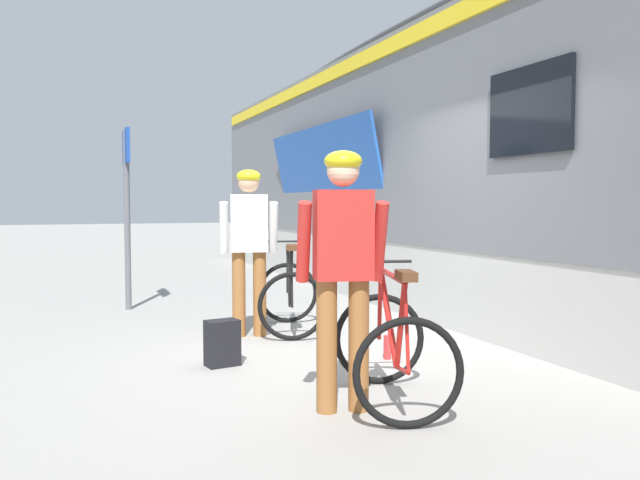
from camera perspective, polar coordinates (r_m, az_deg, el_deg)
name	(u,v)px	position (r m, az deg, el deg)	size (l,w,h in m)	color
ground_plane	(346,350)	(6.36, 2.26, -9.59)	(80.00, 80.00, 0.00)	gray
train_car	(497,162)	(9.17, 15.17, 6.61)	(3.21, 17.52, 3.88)	slate
cyclist_near_in_white	(249,237)	(6.92, -6.22, 0.27)	(0.65, 0.39, 1.76)	#935B2D
cyclist_far_in_red	(343,257)	(4.38, 2.01, -1.45)	(0.65, 0.40, 1.76)	#935B2D
bicycle_near_black	(290,295)	(7.21, -2.66, -4.81)	(0.98, 1.22, 0.99)	black
bicycle_far_red	(392,348)	(4.65, 6.34, -9.33)	(0.98, 1.23, 0.99)	black
backpack_on_platform	(222,343)	(5.79, -8.53, -8.88)	(0.28, 0.18, 0.40)	black
water_bottle_near_the_bikes	(387,347)	(6.02, 5.90, -9.29)	(0.07, 0.07, 0.22)	red
platform_sign_post	(127,187)	(8.97, -16.52, 4.47)	(0.08, 0.70, 2.40)	#595B60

